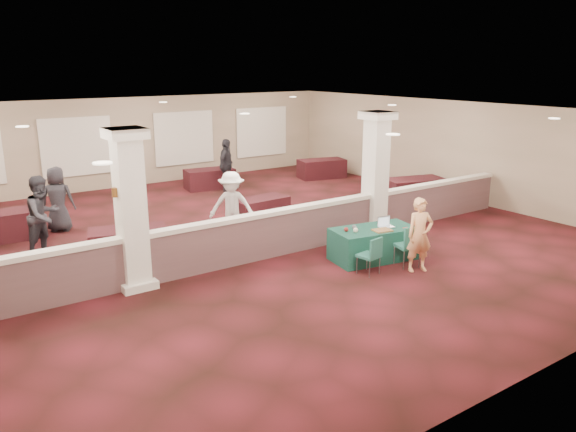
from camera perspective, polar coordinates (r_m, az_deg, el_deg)
ground at (r=14.51m, az=-4.17°, el=-2.30°), size 16.00×16.00×0.00m
wall_back at (r=21.30m, az=-15.47°, el=7.26°), size 16.00×0.04×3.20m
wall_front at (r=8.51m, az=24.59°, el=-5.18°), size 16.00×0.04×3.20m
wall_right at (r=19.38m, az=16.61°, el=6.43°), size 0.04×16.00×3.20m
ceiling at (r=13.88m, az=-4.42°, el=10.39°), size 16.00×16.00×0.02m
partition_wall at (r=13.13m, az=-0.85°, el=-1.57°), size 15.60×0.28×1.10m
column_left at (r=11.33m, az=-15.69°, el=0.73°), size 0.72×0.72×3.20m
column_right at (r=14.72m, az=8.88°, el=4.39°), size 0.72×0.72×3.20m
sconce_left at (r=11.16m, az=-17.17°, el=2.32°), size 0.12×0.12×0.18m
sconce_right at (r=11.34m, az=-14.49°, el=2.71°), size 0.12×0.12×0.18m
near_table at (r=13.03m, az=8.67°, el=-2.80°), size 2.05×1.27×0.74m
conf_chair_main at (r=12.59m, az=12.27°, el=-2.67°), size 0.58×0.59×0.96m
conf_chair_side at (r=12.03m, az=8.50°, el=-3.72°), size 0.48×0.48×0.83m
woman at (r=12.36m, az=13.24°, el=-1.89°), size 0.68×0.56×1.62m
far_table_front_left at (r=13.47m, az=-15.89°, el=-2.68°), size 1.91×1.33×0.70m
far_table_front_center at (r=16.12m, az=-2.82°, el=0.72°), size 1.65×0.91×0.65m
far_table_front_right at (r=18.66m, az=12.72°, el=2.58°), size 2.09×1.43×0.77m
far_table_back_left at (r=16.01m, az=-27.02°, el=-0.93°), size 1.79×0.90×0.72m
far_table_back_center at (r=20.41m, az=-7.96°, el=3.77°), size 1.83×1.10×0.70m
far_table_back_right at (r=22.15m, az=3.44°, el=4.83°), size 1.95×1.29×0.73m
attendee_a at (r=14.20m, az=-23.61°, el=0.02°), size 1.04×0.92×1.90m
attendee_b at (r=14.25m, az=-5.74°, el=1.02°), size 1.22×1.06×1.76m
attendee_c at (r=19.80m, az=-6.29°, el=5.15°), size 1.15×1.09×1.84m
attendee_d at (r=16.14m, az=-22.36°, el=1.60°), size 0.98×0.83×1.75m
laptop_base at (r=13.04m, az=9.97°, el=-1.10°), size 0.37×0.29×0.02m
laptop_screen at (r=13.10m, az=9.70°, el=-0.46°), size 0.33×0.07×0.22m
screen_glow at (r=13.10m, az=9.71°, el=-0.53°), size 0.30×0.05×0.19m
knitting at (r=12.74m, az=9.55°, el=-1.44°), size 0.45×0.37×0.03m
yarn_cream at (r=12.53m, az=6.88°, el=-1.43°), size 0.11×0.11×0.11m
yarn_red at (r=12.57m, az=5.93°, el=-1.36°), size 0.10×0.10×0.10m
yarn_grey at (r=12.76m, az=6.74°, el=-1.13°), size 0.11×0.11×0.11m
scissors at (r=13.07m, az=11.82°, el=-1.18°), size 0.12×0.05×0.01m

